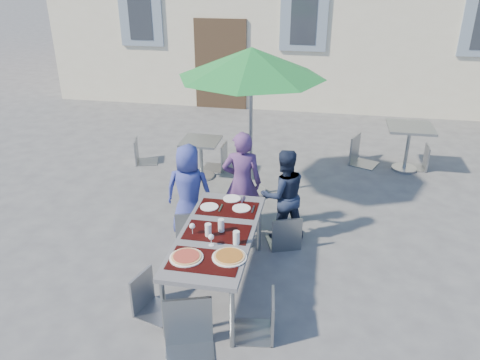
% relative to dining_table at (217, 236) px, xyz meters
% --- Properties ---
extents(ground, '(90.00, 90.00, 0.00)m').
position_rel_dining_table_xyz_m(ground, '(0.40, -0.27, -0.70)').
color(ground, '#4A4A4C').
rests_on(ground, ground).
extents(dining_table, '(0.80, 1.85, 0.76)m').
position_rel_dining_table_xyz_m(dining_table, '(0.00, 0.00, 0.00)').
color(dining_table, '#47474C').
rests_on(dining_table, ground).
extents(pizza_near_left, '(0.34, 0.34, 0.03)m').
position_rel_dining_table_xyz_m(pizza_near_left, '(-0.19, -0.54, 0.07)').
color(pizza_near_left, white).
rests_on(pizza_near_left, dining_table).
extents(pizza_near_right, '(0.35, 0.35, 0.03)m').
position_rel_dining_table_xyz_m(pizza_near_right, '(0.23, -0.46, 0.07)').
color(pizza_near_right, white).
rests_on(pizza_near_right, dining_table).
extents(glassware, '(0.57, 0.35, 0.15)m').
position_rel_dining_table_xyz_m(glassware, '(0.03, -0.10, 0.13)').
color(glassware, silver).
rests_on(glassware, dining_table).
extents(place_settings, '(0.65, 0.48, 0.01)m').
position_rel_dining_table_xyz_m(place_settings, '(-0.02, 0.63, 0.06)').
color(place_settings, white).
rests_on(place_settings, dining_table).
extents(child_0, '(0.66, 0.46, 1.29)m').
position_rel_dining_table_xyz_m(child_0, '(-0.66, 1.13, -0.05)').
color(child_0, '#343D90').
rests_on(child_0, ground).
extents(child_1, '(0.57, 0.41, 1.46)m').
position_rel_dining_table_xyz_m(child_1, '(0.03, 1.32, 0.03)').
color(child_1, '#57346B').
rests_on(child_1, ground).
extents(child_2, '(0.71, 0.58, 1.27)m').
position_rel_dining_table_xyz_m(child_2, '(0.60, 1.26, -0.06)').
color(child_2, '#1B243B').
rests_on(child_2, ground).
extents(chair_0, '(0.55, 0.56, 0.97)m').
position_rel_dining_table_xyz_m(chair_0, '(-0.56, 0.86, -0.13)').
color(chair_0, '#92989D').
rests_on(chair_0, ground).
extents(chair_1, '(0.41, 0.41, 0.92)m').
position_rel_dining_table_xyz_m(chair_1, '(-0.04, 0.96, -0.16)').
color(chair_1, gray).
rests_on(chair_1, ground).
extents(chair_2, '(0.51, 0.51, 0.89)m').
position_rel_dining_table_xyz_m(chair_2, '(0.67, 1.00, -0.18)').
color(chair_2, gray).
rests_on(chair_2, ground).
extents(chair_3, '(0.47, 0.46, 0.85)m').
position_rel_dining_table_xyz_m(chair_3, '(-0.64, -0.50, -0.21)').
color(chair_3, '#8F949A').
rests_on(chair_3, ground).
extents(chair_4, '(0.44, 0.44, 0.88)m').
position_rel_dining_table_xyz_m(chair_4, '(0.61, -0.63, -0.18)').
color(chair_4, gray).
rests_on(chair_4, ground).
extents(chair_5, '(0.59, 0.59, 1.06)m').
position_rel_dining_table_xyz_m(chair_5, '(-0.05, -1.02, -0.07)').
color(chair_5, gray).
rests_on(chair_5, ground).
extents(patio_umbrella, '(2.18, 2.18, 2.34)m').
position_rel_dining_table_xyz_m(patio_umbrella, '(-0.04, 2.41, 1.40)').
color(patio_umbrella, '#A6A9AD').
rests_on(patio_umbrella, ground).
extents(cafe_table_0, '(0.64, 0.64, 0.68)m').
position_rel_dining_table_xyz_m(cafe_table_0, '(-0.99, 2.96, -0.26)').
color(cafe_table_0, '#A6A9AD').
rests_on(cafe_table_0, ground).
extents(bg_chair_l_0, '(0.48, 0.48, 0.87)m').
position_rel_dining_table_xyz_m(bg_chair_l_0, '(-2.26, 3.38, -0.19)').
color(bg_chair_l_0, gray).
rests_on(bg_chair_l_0, ground).
extents(bg_chair_r_0, '(0.42, 0.41, 0.91)m').
position_rel_dining_table_xyz_m(bg_chair_r_0, '(-0.77, 3.37, -0.17)').
color(bg_chair_r_0, gray).
rests_on(bg_chair_r_0, ground).
extents(cafe_table_1, '(0.77, 0.77, 0.83)m').
position_rel_dining_table_xyz_m(cafe_table_1, '(2.55, 3.94, -0.10)').
color(cafe_table_1, '#A6A9AD').
rests_on(cafe_table_1, ground).
extents(bg_chair_l_1, '(0.58, 0.58, 1.00)m').
position_rel_dining_table_xyz_m(bg_chair_l_1, '(1.75, 4.10, -0.11)').
color(bg_chair_l_1, gray).
rests_on(bg_chair_l_1, ground).
extents(bg_chair_r_1, '(0.38, 0.37, 0.84)m').
position_rel_dining_table_xyz_m(bg_chair_r_1, '(2.83, 4.05, -0.21)').
color(bg_chair_r_1, gray).
rests_on(bg_chair_r_1, ground).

